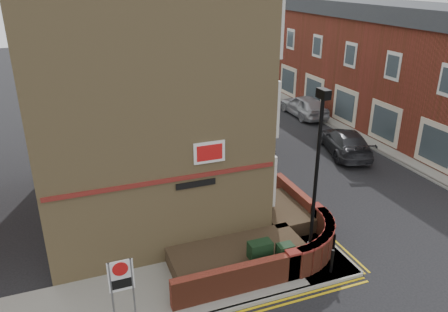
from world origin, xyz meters
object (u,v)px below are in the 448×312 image
utility_cabinet_large (260,257)px  silver_car_near (258,135)px  lamppost (316,180)px  zone_sign (121,281)px

utility_cabinet_large → silver_car_near: 12.46m
lamppost → zone_sign: size_ratio=2.86×
lamppost → silver_car_near: 12.20m
lamppost → utility_cabinet_large: lamppost is taller
lamppost → utility_cabinet_large: bearing=177.0°
lamppost → zone_sign: bearing=-173.9°
utility_cabinet_large → zone_sign: bearing=-170.3°
zone_sign → silver_car_near: bearing=50.9°
zone_sign → lamppost: bearing=6.1°
lamppost → zone_sign: (-6.60, -0.70, -1.70)m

